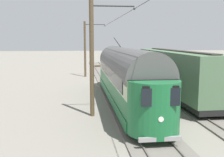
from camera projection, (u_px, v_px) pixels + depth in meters
ground_plane at (192, 106)px, 19.54m from camera, size 220.00×220.00×0.00m
track_adjacent_siding at (191, 104)px, 19.84m from camera, size 2.80×80.00×0.18m
track_third_siding at (128, 106)px, 19.24m from camera, size 2.80×80.00×0.18m
vintage_streetcar at (125, 75)px, 20.02m from camera, size 2.65×17.97×4.97m
boxcar_adjacent at (176, 72)px, 22.64m from camera, size 2.96×14.83×3.85m
catenary_pole_foreground at (86, 48)px, 34.96m from camera, size 2.91×0.28×7.35m
catenary_pole_mid_near at (93, 56)px, 16.46m from camera, size 2.91×0.28×7.35m
switch_stand at (216, 79)px, 28.52m from camera, size 0.50×0.30×1.24m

